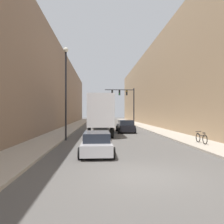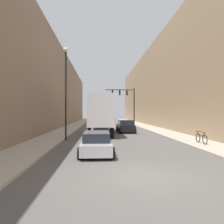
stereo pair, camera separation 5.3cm
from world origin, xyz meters
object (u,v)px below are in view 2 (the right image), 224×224
(suv_car, at_px, (126,126))
(traffic_signal_gantry, at_px, (127,99))
(sedan_car, at_px, (97,143))
(parked_bicycle, at_px, (201,138))
(semi_truck, at_px, (100,113))
(street_lamp, at_px, (66,82))

(suv_car, distance_m, traffic_signal_gantry, 12.87)
(sedan_car, xyz_separation_m, parked_bicycle, (7.84, 2.85, -0.10))
(suv_car, bearing_deg, traffic_signal_gantry, 82.01)
(parked_bicycle, bearing_deg, suv_car, 111.71)
(sedan_car, bearing_deg, semi_truck, 88.70)
(sedan_car, bearing_deg, street_lamp, 113.48)
(semi_truck, height_order, suv_car, semi_truck)
(street_lamp, bearing_deg, semi_truck, 64.88)
(parked_bicycle, bearing_deg, street_lamp, 161.22)
(sedan_car, height_order, parked_bicycle, sedan_car)
(semi_truck, height_order, street_lamp, street_lamp)
(suv_car, relative_size, parked_bicycle, 2.51)
(suv_car, distance_m, parked_bicycle, 11.90)
(semi_truck, height_order, parked_bicycle, semi_truck)
(parked_bicycle, bearing_deg, traffic_signal_gantry, 96.66)
(sedan_car, height_order, traffic_signal_gantry, traffic_signal_gantry)
(semi_truck, bearing_deg, traffic_signal_gantry, 69.42)
(street_lamp, relative_size, parked_bicycle, 4.53)
(sedan_car, distance_m, suv_car, 14.32)
(traffic_signal_gantry, bearing_deg, suv_car, -97.99)
(semi_truck, xyz_separation_m, street_lamp, (-3.11, -6.62, 2.81))
(traffic_signal_gantry, relative_size, parked_bicycle, 3.75)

